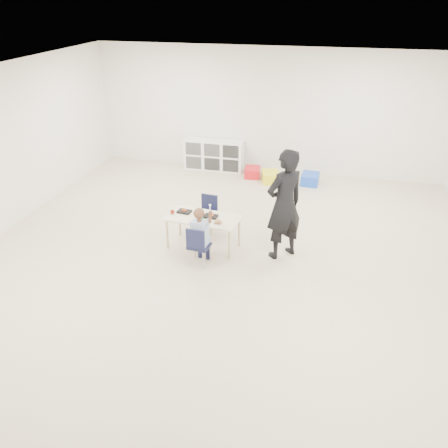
% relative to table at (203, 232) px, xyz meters
% --- Properties ---
extents(room, '(9.00, 9.02, 2.80)m').
position_rel_table_xyz_m(room, '(0.39, -0.56, 1.12)').
color(room, beige).
rests_on(room, ground).
extents(table, '(1.27, 0.74, 0.56)m').
position_rel_table_xyz_m(table, '(0.00, 0.00, 0.00)').
color(table, '#FFF1CB').
rests_on(table, ground).
extents(chair_near, '(0.35, 0.34, 0.67)m').
position_rel_table_xyz_m(chair_near, '(0.09, -0.54, 0.05)').
color(chair_near, '#111533').
rests_on(chair_near, ground).
extents(chair_far, '(0.35, 0.34, 0.67)m').
position_rel_table_xyz_m(chair_far, '(-0.09, 0.54, 0.05)').
color(chair_far, '#111533').
rests_on(chair_far, ground).
extents(child, '(0.49, 0.49, 1.05)m').
position_rel_table_xyz_m(child, '(0.09, -0.54, 0.24)').
color(child, '#A0B3D9').
rests_on(child, chair_near).
extents(lunch_tray_near, '(0.24, 0.18, 0.03)m').
position_rel_table_xyz_m(lunch_tray_near, '(0.12, 0.03, 0.29)').
color(lunch_tray_near, black).
rests_on(lunch_tray_near, table).
extents(lunch_tray_far, '(0.24, 0.18, 0.03)m').
position_rel_table_xyz_m(lunch_tray_far, '(-0.35, 0.10, 0.29)').
color(lunch_tray_far, black).
rests_on(lunch_tray_far, table).
extents(milk_carton, '(0.08, 0.08, 0.10)m').
position_rel_table_xyz_m(milk_carton, '(-0.01, -0.10, 0.32)').
color(milk_carton, white).
rests_on(milk_carton, table).
extents(bread_roll, '(0.09, 0.09, 0.07)m').
position_rel_table_xyz_m(bread_roll, '(0.29, -0.15, 0.31)').
color(bread_roll, tan).
rests_on(bread_roll, table).
extents(apple_near, '(0.07, 0.07, 0.07)m').
position_rel_table_xyz_m(apple_near, '(-0.10, 0.10, 0.31)').
color(apple_near, maroon).
rests_on(apple_near, table).
extents(apple_far, '(0.07, 0.07, 0.07)m').
position_rel_table_xyz_m(apple_far, '(-0.53, 0.00, 0.31)').
color(apple_far, maroon).
rests_on(apple_far, table).
extents(cubby_shelf, '(1.40, 0.40, 0.70)m').
position_rel_table_xyz_m(cubby_shelf, '(-0.81, 3.72, 0.07)').
color(cubby_shelf, white).
rests_on(cubby_shelf, ground).
extents(adult, '(0.77, 0.77, 1.80)m').
position_rel_table_xyz_m(adult, '(1.31, 0.04, 0.62)').
color(adult, black).
rests_on(adult, ground).
extents(bin_red, '(0.39, 0.47, 0.21)m').
position_rel_table_xyz_m(bin_red, '(0.18, 3.42, -0.18)').
color(bin_red, red).
rests_on(bin_red, ground).
extents(bin_yellow, '(0.47, 0.55, 0.23)m').
position_rel_table_xyz_m(bin_yellow, '(0.63, 3.21, -0.17)').
color(bin_yellow, yellow).
rests_on(bin_yellow, ground).
extents(bin_blue, '(0.39, 0.49, 0.23)m').
position_rel_table_xyz_m(bin_blue, '(1.50, 3.29, -0.17)').
color(bin_blue, blue).
rests_on(bin_blue, ground).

